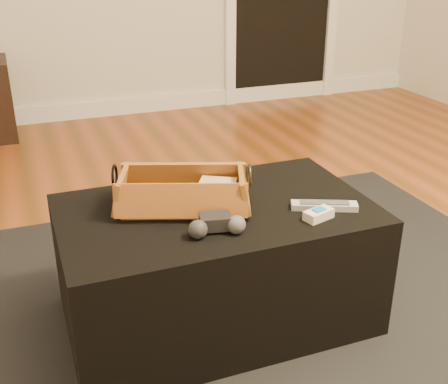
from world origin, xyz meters
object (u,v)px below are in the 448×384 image
object	(u,v)px
silver_remote	(324,205)
wicker_basket	(183,194)
ottoman	(216,264)
cream_gadget	(319,214)
game_controller	(216,225)
tv_remote	(176,202)

from	to	relation	value
silver_remote	wicker_basket	bearing A→B (deg)	158.35
ottoman	wicker_basket	world-z (taller)	wicker_basket
silver_remote	cream_gadget	bearing A→B (deg)	-132.95
wicker_basket	silver_remote	bearing A→B (deg)	-21.65
wicker_basket	cream_gadget	xyz separation A→B (m)	(0.37, -0.22, -0.03)
game_controller	cream_gadget	size ratio (longest dim) A/B	1.71
game_controller	cream_gadget	xyz separation A→B (m)	(0.33, -0.02, -0.01)
cream_gadget	wicker_basket	bearing A→B (deg)	148.63
ottoman	silver_remote	world-z (taller)	silver_remote
cream_gadget	tv_remote	bearing A→B (deg)	151.18
wicker_basket	silver_remote	size ratio (longest dim) A/B	2.22
ottoman	cream_gadget	bearing A→B (deg)	-34.98
game_controller	silver_remote	world-z (taller)	game_controller
ottoman	silver_remote	distance (m)	0.41
ottoman	cream_gadget	xyz separation A→B (m)	(0.27, -0.19, 0.23)
ottoman	cream_gadget	size ratio (longest dim) A/B	9.75
game_controller	wicker_basket	bearing A→B (deg)	101.32
tv_remote	silver_remote	size ratio (longest dim) A/B	1.06
tv_remote	wicker_basket	distance (m)	0.04
wicker_basket	ottoman	bearing A→B (deg)	-20.08
tv_remote	game_controller	bearing A→B (deg)	-57.04
ottoman	game_controller	distance (m)	0.29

